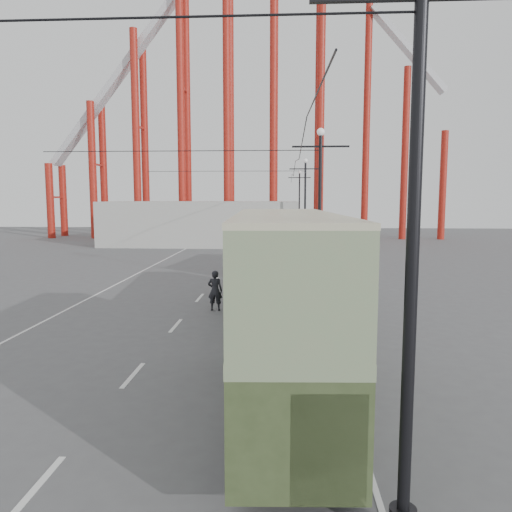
# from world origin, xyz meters

# --- Properties ---
(ground) EXTENTS (160.00, 160.00, 0.00)m
(ground) POSITION_xyz_m (0.00, 0.00, 0.00)
(ground) COLOR #504F52
(ground) RESTS_ON ground
(road_markings) EXTENTS (12.52, 120.00, 0.01)m
(road_markings) POSITION_xyz_m (-0.86, 19.70, 0.01)
(road_markings) COLOR silver
(road_markings) RESTS_ON ground
(lamp_post_near) EXTENTS (3.20, 0.44, 10.80)m
(lamp_post_near) POSITION_xyz_m (5.60, -3.00, 7.86)
(lamp_post_near) COLOR black
(lamp_post_near) RESTS_ON ground
(lamp_post_mid) EXTENTS (3.20, 0.44, 9.32)m
(lamp_post_mid) POSITION_xyz_m (5.60, 18.00, 4.68)
(lamp_post_mid) COLOR black
(lamp_post_mid) RESTS_ON ground
(lamp_post_far) EXTENTS (3.20, 0.44, 9.32)m
(lamp_post_far) POSITION_xyz_m (5.60, 40.00, 4.68)
(lamp_post_far) COLOR black
(lamp_post_far) RESTS_ON ground
(lamp_post_distant) EXTENTS (3.20, 0.44, 9.32)m
(lamp_post_distant) POSITION_xyz_m (5.60, 62.00, 4.68)
(lamp_post_distant) COLOR black
(lamp_post_distant) RESTS_ON ground
(roller_coaster) EXTENTS (52.95, 5.00, 55.48)m
(roller_coaster) POSITION_xyz_m (-2.49, 56.89, 22.92)
(roller_coaster) COLOR maroon
(roller_coaster) RESTS_ON ground
(fairground_shed) EXTENTS (22.00, 10.00, 5.00)m
(fairground_shed) POSITION_xyz_m (-6.00, 47.00, 2.50)
(fairground_shed) COLOR #AFAFA9
(fairground_shed) RESTS_ON ground
(double_decker_bus) EXTENTS (2.85, 9.56, 5.08)m
(double_decker_bus) POSITION_xyz_m (3.68, 1.61, 2.84)
(double_decker_bus) COLOR #334022
(double_decker_bus) RESTS_ON ground
(single_decker_green) EXTENTS (3.85, 11.53, 3.20)m
(single_decker_green) POSITION_xyz_m (3.03, 13.05, 1.80)
(single_decker_green) COLOR gray
(single_decker_green) RESTS_ON ground
(single_decker_cream) EXTENTS (3.71, 10.04, 3.05)m
(single_decker_cream) POSITION_xyz_m (3.48, 25.68, 1.72)
(single_decker_cream) COLOR #BAB595
(single_decker_cream) RESTS_ON ground
(pedestrian) EXTENTS (0.74, 0.50, 1.96)m
(pedestrian) POSITION_xyz_m (0.28, 13.02, 0.98)
(pedestrian) COLOR black
(pedestrian) RESTS_ON ground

